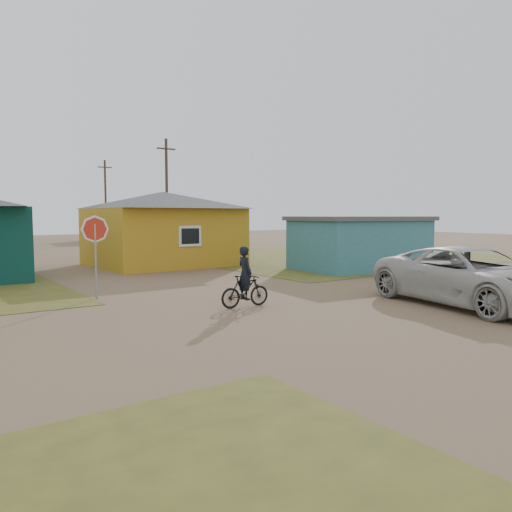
% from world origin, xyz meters
% --- Properties ---
extents(ground, '(120.00, 120.00, 0.00)m').
position_xyz_m(ground, '(0.00, 0.00, 0.00)').
color(ground, brown).
extents(grass_ne, '(20.00, 18.00, 0.00)m').
position_xyz_m(grass_ne, '(14.00, 13.00, 0.01)').
color(grass_ne, brown).
rests_on(grass_ne, ground).
extents(house_yellow, '(7.72, 6.76, 3.90)m').
position_xyz_m(house_yellow, '(2.50, 14.00, 2.00)').
color(house_yellow, '#BC8A1C').
rests_on(house_yellow, ground).
extents(shed_turquoise, '(6.71, 4.93, 2.60)m').
position_xyz_m(shed_turquoise, '(9.50, 6.50, 1.31)').
color(shed_turquoise, teal).
rests_on(shed_turquoise, ground).
extents(house_beige_east, '(6.95, 6.05, 3.60)m').
position_xyz_m(house_beige_east, '(10.00, 40.00, 1.86)').
color(house_beige_east, tan).
rests_on(house_beige_east, ground).
extents(utility_pole_near, '(1.40, 0.20, 8.00)m').
position_xyz_m(utility_pole_near, '(6.50, 22.00, 4.14)').
color(utility_pole_near, '#433328').
rests_on(utility_pole_near, ground).
extents(utility_pole_far, '(1.40, 0.20, 8.00)m').
position_xyz_m(utility_pole_far, '(7.50, 38.00, 4.14)').
color(utility_pole_far, '#433328').
rests_on(utility_pole_far, ground).
extents(stop_sign, '(0.81, 0.39, 2.66)m').
position_xyz_m(stop_sign, '(-3.90, 5.19, 1.94)').
color(stop_sign, gray).
rests_on(stop_sign, ground).
extents(cyclist, '(1.59, 0.58, 1.78)m').
position_xyz_m(cyclist, '(-0.83, 1.28, 0.65)').
color(cyclist, black).
rests_on(cyclist, ground).
extents(vehicle, '(3.97, 6.63, 1.73)m').
position_xyz_m(vehicle, '(4.73, -2.40, 0.86)').
color(vehicle, '#B5B6B1').
rests_on(vehicle, ground).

